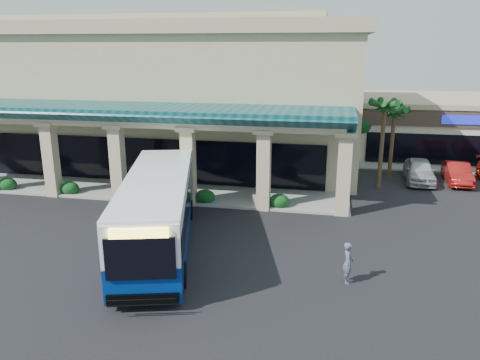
% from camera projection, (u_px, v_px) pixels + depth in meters
% --- Properties ---
extents(ground, '(110.00, 110.00, 0.00)m').
position_uv_depth(ground, '(217.00, 242.00, 22.84)').
color(ground, black).
extents(main_building, '(30.80, 14.80, 11.35)m').
position_uv_depth(main_building, '(168.00, 92.00, 37.87)').
color(main_building, tan).
rests_on(main_building, ground).
extents(arcade, '(30.00, 6.20, 5.70)m').
position_uv_depth(arcade, '(121.00, 149.00, 29.97)').
color(arcade, '#0B3C44').
rests_on(arcade, ground).
extents(strip_mall, '(22.50, 12.50, 4.90)m').
position_uv_depth(strip_mall, '(479.00, 126.00, 41.44)').
color(strip_mall, beige).
rests_on(strip_mall, ground).
extents(palm_0, '(2.40, 2.40, 6.60)m').
position_uv_depth(palm_0, '(382.00, 140.00, 30.72)').
color(palm_0, '#124316').
rests_on(palm_0, ground).
extents(palm_1, '(2.40, 2.40, 5.80)m').
position_uv_depth(palm_1, '(392.00, 138.00, 33.47)').
color(palm_1, '#124316').
rests_on(palm_1, ground).
extents(broadleaf_tree, '(2.60, 2.60, 4.81)m').
position_uv_depth(broadleaf_tree, '(360.00, 132.00, 38.70)').
color(broadleaf_tree, '#0E3E13').
rests_on(broadleaf_tree, ground).
extents(transit_bus, '(5.99, 12.69, 3.46)m').
position_uv_depth(transit_bus, '(158.00, 212.00, 21.90)').
color(transit_bus, navy).
rests_on(transit_bus, ground).
extents(pedestrian, '(0.46, 0.66, 1.72)m').
position_uv_depth(pedestrian, '(348.00, 263.00, 18.70)').
color(pedestrian, '#52556A').
rests_on(pedestrian, ground).
extents(car_silver, '(2.12, 4.84, 1.62)m').
position_uv_depth(car_silver, '(419.00, 171.00, 32.84)').
color(car_silver, '#BABBBC').
rests_on(car_silver, ground).
extents(car_white, '(1.68, 4.37, 1.42)m').
position_uv_depth(car_white, '(457.00, 173.00, 32.57)').
color(car_white, '#A31715').
rests_on(car_white, ground).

